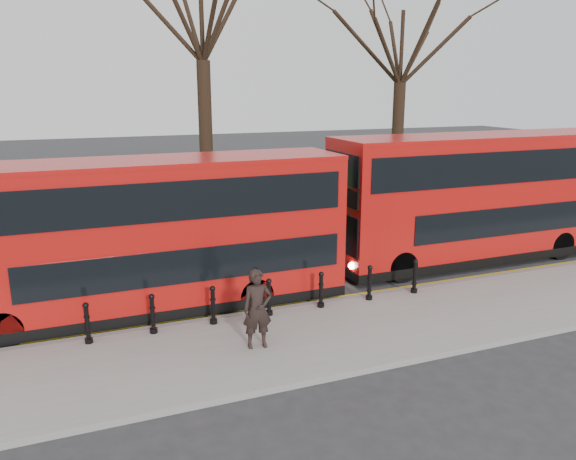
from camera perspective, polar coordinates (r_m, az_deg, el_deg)
name	(u,v)px	position (r m, az deg, el deg)	size (l,w,h in m)	color
ground	(225,307)	(16.64, -6.43, -7.78)	(120.00, 120.00, 0.00)	#28282B
pavement	(258,348)	(13.98, -3.09, -11.87)	(60.00, 4.00, 0.15)	gray
kerb	(235,317)	(15.72, -5.46, -8.83)	(60.00, 0.25, 0.16)	slate
grass_verge	(150,207)	(30.80, -13.88, 2.31)	(60.00, 18.00, 0.06)	#264818
hedge	(179,237)	(22.82, -11.01, -0.74)	(60.00, 0.90, 0.80)	black
yellow_line_outer	(232,316)	(16.01, -5.76, -8.66)	(60.00, 0.10, 0.01)	yellow
yellow_line_inner	(230,313)	(16.19, -5.95, -8.39)	(60.00, 0.10, 0.01)	yellow
tree_mid	(201,2)	(25.84, -8.83, 21.95)	(8.55, 8.55, 13.36)	black
tree_right	(402,39)	(29.65, 11.51, 18.48)	(7.49, 7.49, 11.70)	black
bollard_row	(269,298)	(15.44, -1.94, -6.90)	(9.55, 0.15, 1.00)	black
bus_lead	(152,237)	(16.05, -13.68, -0.71)	(10.91, 2.50, 4.34)	#B0110E
bus_rear	(482,198)	(21.65, 19.15, 3.11)	(11.55, 2.65, 4.60)	#B0110E
pedestrian	(257,309)	(13.47, -3.12, -8.02)	(0.71, 0.47, 1.94)	black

